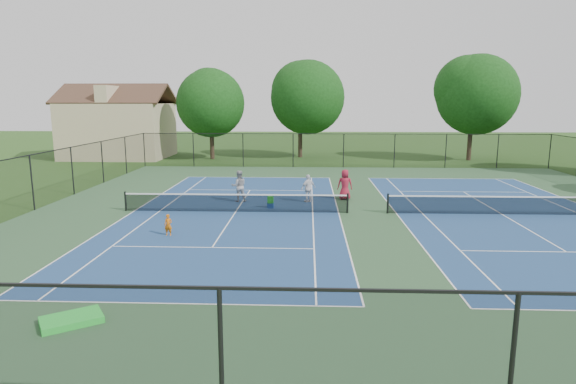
{
  "coord_description": "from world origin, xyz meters",
  "views": [
    {
      "loc": [
        -3.16,
        -24.9,
        5.8
      ],
      "look_at": [
        -4.16,
        -1.0,
        1.3
      ],
      "focal_mm": 30.0,
      "sensor_mm": 36.0,
      "label": 1
    }
  ],
  "objects_px": {
    "tree_back_a": "(211,99)",
    "tree_back_d": "(473,91)",
    "tree_back_b": "(300,94)",
    "instructor": "(239,186)",
    "clapboard_house": "(119,128)",
    "bystander_c": "(345,185)",
    "bystander_a": "(308,188)",
    "ball_hopper": "(270,200)",
    "ball_crate": "(271,206)",
    "child_player": "(168,225)"
  },
  "relations": [
    {
      "from": "clapboard_house",
      "to": "instructor",
      "type": "xyz_separation_m",
      "value": [
        15.8,
        -22.29,
        -2.16
      ]
    },
    {
      "from": "tree_back_a",
      "to": "tree_back_d",
      "type": "relative_size",
      "value": 0.88
    },
    {
      "from": "child_player",
      "to": "instructor",
      "type": "distance_m",
      "value": 7.7
    },
    {
      "from": "ball_hopper",
      "to": "ball_crate",
      "type": "bearing_deg",
      "value": 0.0
    },
    {
      "from": "ball_hopper",
      "to": "tree_back_d",
      "type": "bearing_deg",
      "value": 51.61
    },
    {
      "from": "ball_crate",
      "to": "ball_hopper",
      "type": "relative_size",
      "value": 0.91
    },
    {
      "from": "clapboard_house",
      "to": "tree_back_b",
      "type": "bearing_deg",
      "value": 3.01
    },
    {
      "from": "tree_back_b",
      "to": "clapboard_house",
      "type": "xyz_separation_m",
      "value": [
        -19.0,
        -1.0,
        -3.5
      ]
    },
    {
      "from": "tree_back_a",
      "to": "bystander_a",
      "type": "bearing_deg",
      "value": -65.1
    },
    {
      "from": "bystander_a",
      "to": "ball_hopper",
      "type": "distance_m",
      "value": 2.72
    },
    {
      "from": "tree_back_b",
      "to": "ball_hopper",
      "type": "bearing_deg",
      "value": -92.78
    },
    {
      "from": "clapboard_house",
      "to": "bystander_c",
      "type": "distance_m",
      "value": 30.85
    },
    {
      "from": "ball_crate",
      "to": "child_player",
      "type": "bearing_deg",
      "value": -125.41
    },
    {
      "from": "instructor",
      "to": "ball_crate",
      "type": "relative_size",
      "value": 5.4
    },
    {
      "from": "clapboard_house",
      "to": "bystander_c",
      "type": "bearing_deg",
      "value": -44.19
    },
    {
      "from": "bystander_c",
      "to": "ball_hopper",
      "type": "xyz_separation_m",
      "value": [
        -4.27,
        -2.54,
        -0.43
      ]
    },
    {
      "from": "clapboard_house",
      "to": "ball_crate",
      "type": "bearing_deg",
      "value": -53.44
    },
    {
      "from": "tree_back_a",
      "to": "tree_back_d",
      "type": "height_order",
      "value": "tree_back_d"
    },
    {
      "from": "ball_crate",
      "to": "clapboard_house",
      "type": "bearing_deg",
      "value": 126.56
    },
    {
      "from": "tree_back_a",
      "to": "bystander_a",
      "type": "distance_m",
      "value": 24.02
    },
    {
      "from": "instructor",
      "to": "bystander_c",
      "type": "relative_size",
      "value": 1.01
    },
    {
      "from": "ball_crate",
      "to": "bystander_a",
      "type": "bearing_deg",
      "value": 39.48
    },
    {
      "from": "ball_crate",
      "to": "ball_hopper",
      "type": "xyz_separation_m",
      "value": [
        0.0,
        0.0,
        0.34
      ]
    },
    {
      "from": "instructor",
      "to": "bystander_c",
      "type": "height_order",
      "value": "instructor"
    },
    {
      "from": "tree_back_b",
      "to": "child_player",
      "type": "relative_size",
      "value": 10.47
    },
    {
      "from": "tree_back_d",
      "to": "clapboard_house",
      "type": "xyz_separation_m",
      "value": [
        -36.0,
        1.0,
        -3.73
      ]
    },
    {
      "from": "tree_back_b",
      "to": "bystander_c",
      "type": "height_order",
      "value": "tree_back_b"
    },
    {
      "from": "tree_back_b",
      "to": "ball_hopper",
      "type": "height_order",
      "value": "tree_back_b"
    },
    {
      "from": "child_player",
      "to": "ball_crate",
      "type": "height_order",
      "value": "child_player"
    },
    {
      "from": "clapboard_house",
      "to": "bystander_a",
      "type": "relative_size",
      "value": 6.58
    },
    {
      "from": "tree_back_d",
      "to": "clapboard_house",
      "type": "bearing_deg",
      "value": 178.41
    },
    {
      "from": "tree_back_b",
      "to": "tree_back_a",
      "type": "bearing_deg",
      "value": -167.47
    },
    {
      "from": "tree_back_b",
      "to": "instructor",
      "type": "height_order",
      "value": "tree_back_b"
    },
    {
      "from": "child_player",
      "to": "instructor",
      "type": "bearing_deg",
      "value": 76.01
    },
    {
      "from": "ball_hopper",
      "to": "bystander_c",
      "type": "bearing_deg",
      "value": 30.68
    },
    {
      "from": "child_player",
      "to": "bystander_c",
      "type": "height_order",
      "value": "bystander_c"
    },
    {
      "from": "bystander_a",
      "to": "bystander_c",
      "type": "xyz_separation_m",
      "value": [
        2.19,
        0.82,
        0.1
      ]
    },
    {
      "from": "tree_back_b",
      "to": "bystander_a",
      "type": "relative_size",
      "value": 6.11
    },
    {
      "from": "tree_back_d",
      "to": "instructor",
      "type": "xyz_separation_m",
      "value": [
        -20.2,
        -21.29,
        -5.9
      ]
    },
    {
      "from": "instructor",
      "to": "ball_hopper",
      "type": "relative_size",
      "value": 4.92
    },
    {
      "from": "tree_back_d",
      "to": "bystander_a",
      "type": "xyz_separation_m",
      "value": [
        -16.13,
        -21.27,
        -6.0
      ]
    },
    {
      "from": "tree_back_b",
      "to": "bystander_c",
      "type": "distance_m",
      "value": 23.36
    },
    {
      "from": "tree_back_b",
      "to": "bystander_a",
      "type": "height_order",
      "value": "tree_back_b"
    },
    {
      "from": "tree_back_a",
      "to": "instructor",
      "type": "relative_size",
      "value": 4.94
    },
    {
      "from": "tree_back_a",
      "to": "tree_back_d",
      "type": "distance_m",
      "value": 26.01
    },
    {
      "from": "instructor",
      "to": "ball_hopper",
      "type": "xyz_separation_m",
      "value": [
        1.99,
        -1.7,
        -0.44
      ]
    },
    {
      "from": "tree_back_a",
      "to": "ball_hopper",
      "type": "height_order",
      "value": "tree_back_a"
    },
    {
      "from": "bystander_c",
      "to": "ball_hopper",
      "type": "height_order",
      "value": "bystander_c"
    },
    {
      "from": "tree_back_a",
      "to": "tree_back_d",
      "type": "xyz_separation_m",
      "value": [
        26.0,
        0.0,
        0.79
      ]
    },
    {
      "from": "clapboard_house",
      "to": "bystander_a",
      "type": "height_order",
      "value": "clapboard_house"
    }
  ]
}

